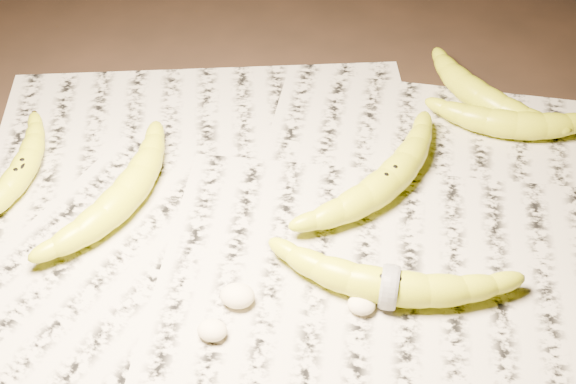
# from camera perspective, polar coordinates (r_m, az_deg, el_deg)

# --- Properties ---
(ground) EXTENTS (3.00, 3.00, 0.00)m
(ground) POSITION_cam_1_polar(r_m,az_deg,el_deg) (0.95, 1.27, -2.14)
(ground) COLOR black
(ground) RESTS_ON ground
(newspaper_patch) EXTENTS (0.90, 0.70, 0.01)m
(newspaper_patch) POSITION_cam_1_polar(r_m,az_deg,el_deg) (0.93, 1.30, -3.08)
(newspaper_patch) COLOR #BBB5A0
(newspaper_patch) RESTS_ON ground
(banana_left_a) EXTENTS (0.07, 0.19, 0.03)m
(banana_left_a) POSITION_cam_1_polar(r_m,az_deg,el_deg) (1.03, -18.56, 1.40)
(banana_left_a) COLOR #CFDA1B
(banana_left_a) RESTS_ON newspaper_patch
(banana_left_b) EXTENTS (0.13, 0.23, 0.04)m
(banana_left_b) POSITION_cam_1_polar(r_m,az_deg,el_deg) (0.96, -11.60, -0.14)
(banana_left_b) COLOR #CFDA1B
(banana_left_b) RESTS_ON newspaper_patch
(banana_center) EXTENTS (0.18, 0.23, 0.04)m
(banana_center) POSITION_cam_1_polar(r_m,az_deg,el_deg) (0.96, 7.13, 0.89)
(banana_center) COLOR #CFDA1B
(banana_center) RESTS_ON newspaper_patch
(banana_taped) EXTENTS (0.24, 0.08, 0.04)m
(banana_taped) POSITION_cam_1_polar(r_m,az_deg,el_deg) (0.86, 7.24, -6.57)
(banana_taped) COLOR #CFDA1B
(banana_taped) RESTS_ON newspaper_patch
(banana_upper_a) EXTENTS (0.20, 0.06, 0.04)m
(banana_upper_a) POSITION_cam_1_polar(r_m,az_deg,el_deg) (1.08, 15.88, 4.77)
(banana_upper_a) COLOR #CFDA1B
(banana_upper_a) RESTS_ON newspaper_patch
(banana_upper_b) EXTENTS (0.19, 0.18, 0.04)m
(banana_upper_b) POSITION_cam_1_polar(r_m,az_deg,el_deg) (1.11, 13.64, 6.69)
(banana_upper_b) COLOR #CFDA1B
(banana_upper_b) RESTS_ON newspaper_patch
(measuring_tape) EXTENTS (0.01, 0.05, 0.05)m
(measuring_tape) POSITION_cam_1_polar(r_m,az_deg,el_deg) (0.86, 7.24, -6.57)
(measuring_tape) COLOR white
(measuring_tape) RESTS_ON newspaper_patch
(flesh_chunk_a) EXTENTS (0.04, 0.03, 0.02)m
(flesh_chunk_a) POSITION_cam_1_polar(r_m,az_deg,el_deg) (0.86, -3.63, -7.21)
(flesh_chunk_a) COLOR #F9EDC1
(flesh_chunk_a) RESTS_ON newspaper_patch
(flesh_chunk_b) EXTENTS (0.03, 0.03, 0.02)m
(flesh_chunk_b) POSITION_cam_1_polar(r_m,az_deg,el_deg) (0.83, -5.43, -9.61)
(flesh_chunk_b) COLOR #F9EDC1
(flesh_chunk_b) RESTS_ON newspaper_patch
(flesh_chunk_c) EXTENTS (0.03, 0.02, 0.02)m
(flesh_chunk_c) POSITION_cam_1_polar(r_m,az_deg,el_deg) (0.85, 5.26, -7.84)
(flesh_chunk_c) COLOR #F9EDC1
(flesh_chunk_c) RESTS_ON newspaper_patch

